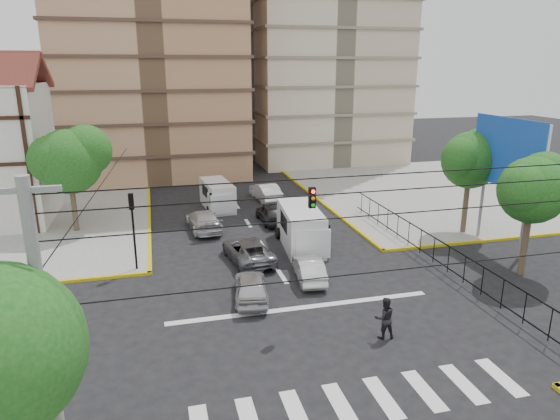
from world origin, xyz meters
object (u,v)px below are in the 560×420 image
object	(u,v)px
van_right_lane	(302,229)
pedestrian_crosswalk	(384,318)
traffic_light_nw	(133,219)
car_white_front_right	(309,269)
van_left_lane	(218,196)
car_silver_front_left	(251,286)

from	to	relation	value
van_right_lane	pedestrian_crosswalk	xyz separation A→B (m)	(0.22, -11.39, -0.30)
pedestrian_crosswalk	traffic_light_nw	bearing A→B (deg)	-39.72
traffic_light_nw	van_right_lane	xyz separation A→B (m)	(10.16, 1.30, -1.88)
traffic_light_nw	car_white_front_right	size ratio (longest dim) A/B	1.15
car_white_front_right	van_right_lane	bearing A→B (deg)	-95.19
van_left_lane	car_silver_front_left	xyz separation A→B (m)	(-0.56, -16.62, -0.38)
car_white_front_right	pedestrian_crosswalk	distance (m)	6.66
van_left_lane	car_white_front_right	size ratio (longest dim) A/B	1.32
van_right_lane	car_white_front_right	size ratio (longest dim) A/B	1.51
car_silver_front_left	pedestrian_crosswalk	distance (m)	6.93
car_silver_front_left	van_left_lane	bearing A→B (deg)	-83.23
traffic_light_nw	pedestrian_crosswalk	xyz separation A→B (m)	(10.38, -10.09, -2.18)
car_silver_front_left	traffic_light_nw	bearing A→B (deg)	-33.56
traffic_light_nw	car_white_front_right	bearing A→B (deg)	-21.37
traffic_light_nw	van_right_lane	size ratio (longest dim) A/B	0.76
van_right_lane	van_left_lane	xyz separation A→B (m)	(-4.00, 10.23, -0.16)
van_right_lane	pedestrian_crosswalk	world-z (taller)	van_right_lane
traffic_light_nw	van_right_lane	bearing A→B (deg)	7.31
car_silver_front_left	car_white_front_right	distance (m)	3.82
pedestrian_crosswalk	car_silver_front_left	bearing A→B (deg)	-41.79
traffic_light_nw	car_silver_front_left	size ratio (longest dim) A/B	1.09
traffic_light_nw	pedestrian_crosswalk	size ratio (longest dim) A/B	2.37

